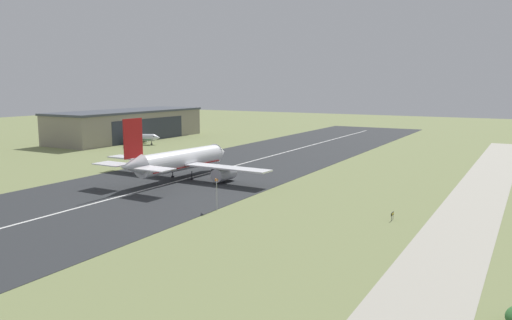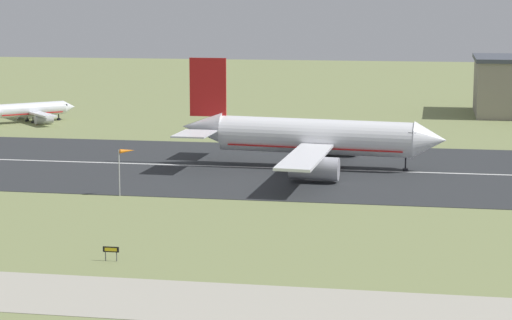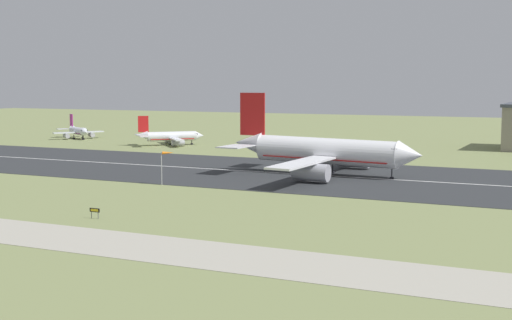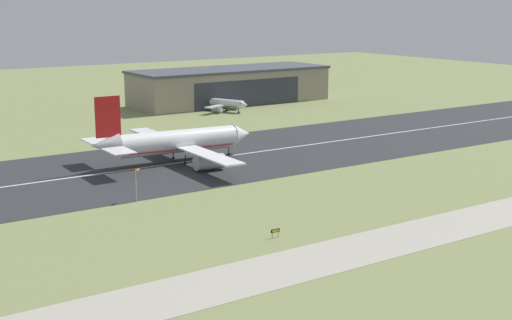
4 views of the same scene
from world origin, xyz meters
The scene contains 7 objects.
ground_plane centered at (0.00, 51.09, 0.00)m, with size 657.34×657.34×0.00m, color #7A8451.
runway_strip centered at (0.00, 102.18, 0.03)m, with size 417.34×51.85×0.06m, color #2B2D30.
runway_centreline centered at (0.00, 102.18, 0.07)m, with size 375.61×0.70×0.01m, color silver.
airplane_landing centered at (24.53, 103.50, 4.91)m, with size 42.64×53.05×17.35m.
airplane_parked_west centered at (-43.83, 151.30, 2.69)m, with size 20.79×20.98×9.33m.
windsock_pole centered at (1.96, 76.87, 5.77)m, with size 2.06×1.90×6.48m.
runway_sign centered at (10.96, 43.06, 1.14)m, with size 1.72×0.13×1.53m.
Camera 2 is at (43.57, -52.63, 26.89)m, focal length 70.00 mm.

